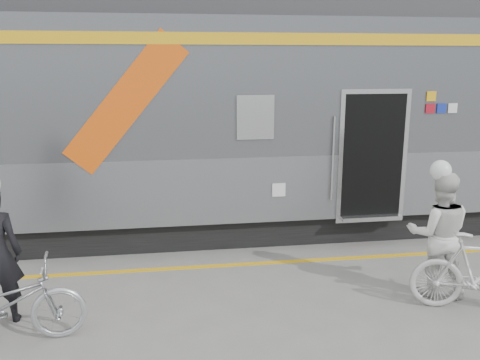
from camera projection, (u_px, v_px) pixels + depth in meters
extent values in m
plane|color=slate|center=(304.00, 333.00, 5.96)|extent=(90.00, 90.00, 0.00)
cube|color=black|center=(231.00, 212.00, 9.90)|extent=(24.00, 2.70, 0.50)
cube|color=#9EA0A5|center=(231.00, 172.00, 9.72)|extent=(24.00, 3.00, 1.10)
cube|color=slate|center=(230.00, 84.00, 9.34)|extent=(24.00, 3.00, 2.20)
cube|color=#38383A|center=(230.00, 13.00, 9.05)|extent=(24.00, 2.64, 0.30)
cube|color=gold|center=(243.00, 39.00, 7.71)|extent=(24.00, 0.02, 0.18)
cube|color=#EB540D|center=(125.00, 103.00, 7.67)|extent=(1.96, 0.01, 2.19)
cube|color=black|center=(255.00, 117.00, 8.02)|extent=(0.55, 0.02, 0.65)
cube|color=black|center=(368.00, 155.00, 8.67)|extent=(1.05, 0.45, 2.10)
cube|color=silver|center=(373.00, 157.00, 8.47)|extent=(1.20, 0.02, 2.25)
cylinder|color=silver|center=(333.00, 159.00, 8.35)|extent=(0.04, 0.04, 1.40)
cube|color=silver|center=(370.00, 217.00, 8.67)|extent=(1.05, 0.25, 0.06)
cube|color=gold|center=(431.00, 96.00, 8.37)|extent=(0.16, 0.01, 0.16)
cube|color=maroon|center=(430.00, 108.00, 8.42)|extent=(0.16, 0.01, 0.16)
cube|color=#182C9D|center=(441.00, 108.00, 8.44)|extent=(0.16, 0.01, 0.16)
cube|color=silver|center=(453.00, 108.00, 8.47)|extent=(0.16, 0.01, 0.16)
cube|color=silver|center=(279.00, 190.00, 8.35)|extent=(0.22, 0.01, 0.22)
cube|color=gold|center=(267.00, 263.00, 8.03)|extent=(24.00, 0.12, 0.01)
imported|color=#B7BBC0|center=(1.00, 305.00, 5.64)|extent=(1.88, 0.84, 0.96)
imported|color=silver|center=(438.00, 234.00, 6.81)|extent=(0.99, 0.87, 1.71)
sphere|color=white|center=(445.00, 162.00, 6.58)|extent=(0.27, 0.27, 0.27)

